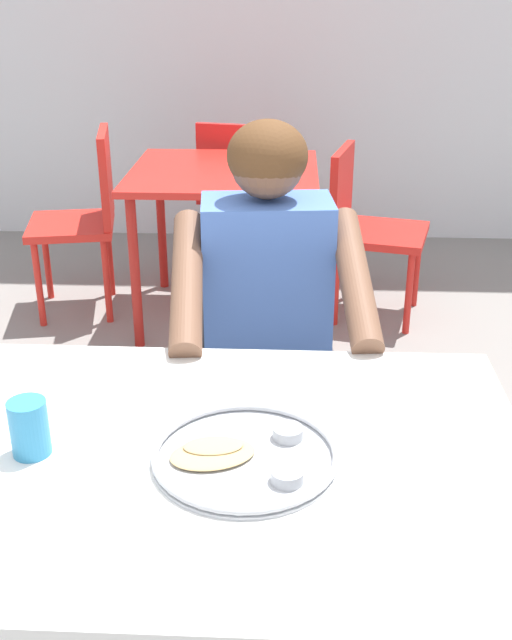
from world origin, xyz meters
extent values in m
cube|color=white|center=(0.10, 0.08, 0.74)|extent=(1.14, 0.83, 0.03)
cylinder|color=#B2B2B7|center=(-0.41, 0.43, 0.36)|extent=(0.04, 0.04, 0.72)
cylinder|color=#B2B2B7|center=(0.60, 0.43, 0.36)|extent=(0.04, 0.04, 0.72)
cylinder|color=#B7BABF|center=(0.15, 0.05, 0.75)|extent=(0.33, 0.33, 0.01)
torus|color=#B7BABF|center=(0.15, 0.05, 0.76)|extent=(0.33, 0.33, 0.01)
cylinder|color=#B2B5BA|center=(0.22, -0.01, 0.77)|extent=(0.06, 0.06, 0.02)
cylinder|color=#B77F23|center=(0.22, -0.01, 0.77)|extent=(0.05, 0.05, 0.01)
cylinder|color=#B2B5BA|center=(0.22, 0.12, 0.77)|extent=(0.06, 0.06, 0.02)
cylinder|color=#9E4714|center=(0.22, 0.12, 0.77)|extent=(0.05, 0.05, 0.01)
ellipsoid|color=tan|center=(0.09, 0.05, 0.76)|extent=(0.17, 0.14, 0.01)
ellipsoid|color=tan|center=(0.09, 0.07, 0.77)|extent=(0.11, 0.07, 0.01)
cylinder|color=#338CBF|center=(-0.24, 0.06, 0.80)|extent=(0.07, 0.07, 0.11)
cylinder|color=#593319|center=(-0.24, 0.06, 0.83)|extent=(0.06, 0.06, 0.02)
cube|color=#3F3F44|center=(0.16, 0.90, 0.44)|extent=(0.47, 0.45, 0.04)
cube|color=#3F3F44|center=(0.14, 1.09, 0.65)|extent=(0.41, 0.07, 0.37)
cylinder|color=#3F3F44|center=(0.35, 0.75, 0.21)|extent=(0.03, 0.03, 0.42)
cylinder|color=#3F3F44|center=(0.00, 0.71, 0.21)|extent=(0.03, 0.03, 0.42)
cylinder|color=#3F3F44|center=(0.32, 1.08, 0.21)|extent=(0.03, 0.03, 0.42)
cylinder|color=#3F3F44|center=(-0.04, 1.05, 0.21)|extent=(0.03, 0.03, 0.42)
cylinder|color=black|center=(0.34, 0.46, 0.23)|extent=(0.10, 0.10, 0.46)
cylinder|color=black|center=(0.33, 0.66, 0.50)|extent=(0.16, 0.41, 0.12)
cylinder|color=black|center=(0.05, 0.44, 0.23)|extent=(0.10, 0.10, 0.46)
cylinder|color=black|center=(0.03, 0.63, 0.50)|extent=(0.16, 0.41, 0.12)
cube|color=#4C72C6|center=(0.16, 0.85, 0.75)|extent=(0.36, 0.23, 0.50)
cylinder|color=brown|center=(0.38, 0.69, 0.85)|extent=(0.12, 0.46, 0.25)
cylinder|color=brown|center=(-0.03, 0.65, 0.85)|extent=(0.12, 0.46, 0.25)
sphere|color=brown|center=(0.16, 0.85, 1.10)|extent=(0.19, 0.19, 0.19)
ellipsoid|color=brown|center=(0.16, 0.85, 1.12)|extent=(0.21, 0.20, 0.18)
cube|color=red|center=(-0.09, 2.36, 0.70)|extent=(0.84, 0.83, 0.03)
cylinder|color=#AD1E18|center=(-0.45, 2.00, 0.34)|extent=(0.04, 0.04, 0.69)
cylinder|color=#AD1E18|center=(0.27, 2.00, 0.34)|extent=(0.04, 0.04, 0.69)
cylinder|color=#AD1E18|center=(-0.45, 2.71, 0.34)|extent=(0.04, 0.04, 0.69)
cylinder|color=#AD1E18|center=(0.27, 2.71, 0.34)|extent=(0.04, 0.04, 0.69)
cube|color=red|center=(-0.82, 2.39, 0.43)|extent=(0.46, 0.49, 0.04)
cube|color=red|center=(-0.65, 2.42, 0.66)|extent=(0.11, 0.40, 0.42)
cylinder|color=red|center=(-0.95, 2.19, 0.21)|extent=(0.03, 0.03, 0.42)
cylinder|color=red|center=(-1.01, 2.53, 0.21)|extent=(0.03, 0.03, 0.42)
cylinder|color=red|center=(-0.64, 2.25, 0.21)|extent=(0.03, 0.03, 0.42)
cylinder|color=red|center=(-0.70, 2.59, 0.21)|extent=(0.03, 0.03, 0.42)
cube|color=red|center=(0.64, 2.39, 0.41)|extent=(0.51, 0.51, 0.04)
cube|color=red|center=(0.45, 2.44, 0.62)|extent=(0.13, 0.39, 0.37)
cylinder|color=red|center=(0.84, 2.52, 0.20)|extent=(0.03, 0.03, 0.40)
cylinder|color=red|center=(0.76, 2.19, 0.20)|extent=(0.03, 0.03, 0.40)
cylinder|color=red|center=(0.52, 2.60, 0.20)|extent=(0.03, 0.03, 0.40)
cylinder|color=red|center=(0.43, 2.27, 0.20)|extent=(0.03, 0.03, 0.40)
cube|color=red|center=(-0.04, 3.04, 0.42)|extent=(0.48, 0.49, 0.04)
cube|color=red|center=(-0.08, 2.85, 0.64)|extent=(0.39, 0.11, 0.39)
cylinder|color=red|center=(-0.18, 3.24, 0.20)|extent=(0.03, 0.03, 0.41)
cylinder|color=red|center=(0.15, 3.18, 0.20)|extent=(0.03, 0.03, 0.41)
cylinder|color=red|center=(-0.24, 2.90, 0.20)|extent=(0.03, 0.03, 0.41)
cylinder|color=red|center=(0.09, 2.84, 0.20)|extent=(0.03, 0.03, 0.41)
camera|label=1|loc=(0.22, -1.08, 1.54)|focal=43.23mm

